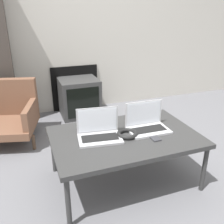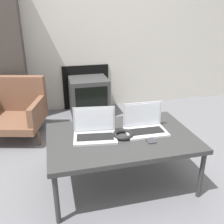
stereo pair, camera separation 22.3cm
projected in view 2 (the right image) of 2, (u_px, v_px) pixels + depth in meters
ground_plane at (128, 197)px, 1.97m from camera, size 14.00×14.00×0.00m
wall_back at (84, 16)px, 3.32m from camera, size 7.00×0.08×2.60m
table at (121, 139)px, 2.00m from camera, size 1.16×0.76×0.43m
laptop_left at (95, 131)px, 1.96m from camera, size 0.36×0.26×0.23m
laptop_right at (145, 125)px, 2.05m from camera, size 0.34×0.23×0.23m
headphones at (123, 135)px, 1.97m from camera, size 0.17×0.17×0.03m
phone at (149, 139)px, 1.93m from camera, size 0.06×0.14×0.01m
tv at (89, 96)px, 3.45m from camera, size 0.51×0.47×0.51m
armchair at (16, 108)px, 2.86m from camera, size 0.75×0.75×0.66m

